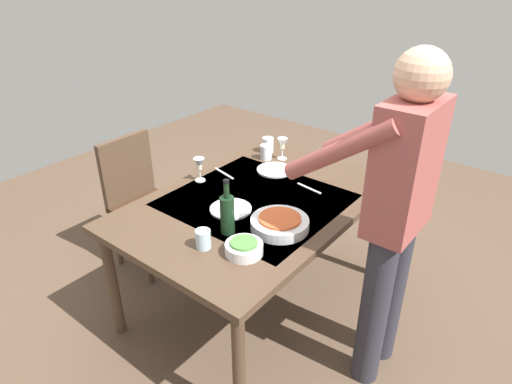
% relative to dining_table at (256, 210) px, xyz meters
% --- Properties ---
extents(ground_plane, '(6.00, 6.00, 0.00)m').
position_rel_dining_table_xyz_m(ground_plane, '(0.00, 0.00, -0.68)').
color(ground_plane, brown).
extents(dining_table, '(1.56, 1.07, 0.74)m').
position_rel_dining_table_xyz_m(dining_table, '(0.00, 0.00, 0.00)').
color(dining_table, '#4C3828').
rests_on(dining_table, ground_plane).
extents(chair_near, '(0.40, 0.40, 0.91)m').
position_rel_dining_table_xyz_m(chair_near, '(0.14, -0.92, -0.15)').
color(chair_near, '#352114').
rests_on(chair_near, ground_plane).
extents(person_server, '(0.42, 0.61, 1.69)m').
position_rel_dining_table_xyz_m(person_server, '(-0.00, 0.80, 0.29)').
color(person_server, '#2D2D38').
rests_on(person_server, ground_plane).
extents(wine_bottle, '(0.07, 0.07, 0.30)m').
position_rel_dining_table_xyz_m(wine_bottle, '(0.35, 0.10, 0.18)').
color(wine_bottle, black).
rests_on(wine_bottle, dining_table).
extents(wine_glass_left, '(0.07, 0.07, 0.15)m').
position_rel_dining_table_xyz_m(wine_glass_left, '(0.03, -0.42, 0.17)').
color(wine_glass_left, white).
rests_on(wine_glass_left, dining_table).
extents(wine_glass_right, '(0.07, 0.07, 0.15)m').
position_rel_dining_table_xyz_m(wine_glass_right, '(-0.56, -0.21, 0.17)').
color(wine_glass_right, white).
rests_on(wine_glass_right, dining_table).
extents(water_cup_near_left, '(0.08, 0.08, 0.10)m').
position_rel_dining_table_xyz_m(water_cup_near_left, '(-0.49, -0.30, 0.12)').
color(water_cup_near_left, silver).
rests_on(water_cup_near_left, dining_table).
extents(water_cup_near_right, '(0.07, 0.07, 0.09)m').
position_rel_dining_table_xyz_m(water_cup_near_right, '(0.52, 0.09, 0.11)').
color(water_cup_near_right, silver).
rests_on(water_cup_near_right, dining_table).
extents(water_cup_far_left, '(0.08, 0.08, 0.11)m').
position_rel_dining_table_xyz_m(water_cup_far_left, '(-0.59, -0.36, 0.12)').
color(water_cup_far_left, silver).
rests_on(water_cup_far_left, dining_table).
extents(serving_bowl_pasta, '(0.30, 0.30, 0.07)m').
position_rel_dining_table_xyz_m(serving_bowl_pasta, '(0.16, 0.28, 0.10)').
color(serving_bowl_pasta, silver).
rests_on(serving_bowl_pasta, dining_table).
extents(side_bowl_salad, '(0.18, 0.18, 0.07)m').
position_rel_dining_table_xyz_m(side_bowl_salad, '(0.44, 0.28, 0.10)').
color(side_bowl_salad, silver).
rests_on(side_bowl_salad, dining_table).
extents(dinner_plate_near, '(0.23, 0.23, 0.01)m').
position_rel_dining_table_xyz_m(dinner_plate_near, '(-0.37, -0.14, 0.07)').
color(dinner_plate_near, silver).
rests_on(dinner_plate_near, dining_table).
extents(dinner_plate_far, '(0.23, 0.23, 0.01)m').
position_rel_dining_table_xyz_m(dinner_plate_far, '(0.18, -0.04, 0.07)').
color(dinner_plate_far, silver).
rests_on(dinner_plate_far, dining_table).
extents(table_knife, '(0.06, 0.20, 0.00)m').
position_rel_dining_table_xyz_m(table_knife, '(-0.14, -0.37, 0.07)').
color(table_knife, silver).
rests_on(table_knife, dining_table).
extents(table_fork, '(0.04, 0.18, 0.00)m').
position_rel_dining_table_xyz_m(table_fork, '(-0.30, 0.17, 0.07)').
color(table_fork, silver).
rests_on(table_fork, dining_table).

